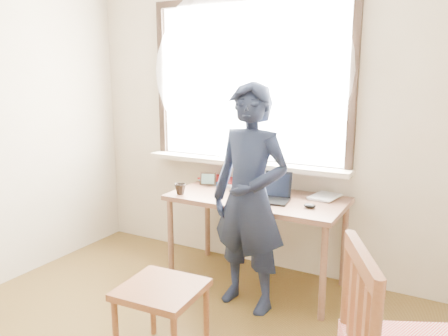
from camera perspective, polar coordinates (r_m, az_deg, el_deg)
The scene contains 12 objects.
room_shell at distance 2.16m, azimuth -13.51°, elevation 10.88°, with size 3.52×4.02×2.61m.
desk at distance 3.47m, azimuth 4.32°, elevation -4.92°, with size 1.37×0.68×0.73m.
laptop at distance 3.36m, azimuth 6.00°, elevation -3.30°, with size 0.34×0.29×0.21m.
mug_white at distance 3.62m, azimuth 3.88°, elevation -2.16°, with size 0.13×0.13×0.10m, color white.
mug_dark at distance 3.51m, azimuth -5.74°, elevation -2.76°, with size 0.09×0.09×0.09m, color black.
mouse at distance 3.20m, azimuth 11.13°, elevation -4.87°, with size 0.09×0.06×0.03m, color black.
desk_clutter at distance 3.68m, azimuth 2.83°, elevation -2.33°, with size 0.91×0.45×0.04m.
book_a at distance 3.79m, azimuth 1.22°, elevation -2.08°, with size 0.18×0.24×0.02m, color white.
book_b at distance 3.52m, azimuth 11.66°, elevation -3.45°, with size 0.19×0.26×0.02m, color white.
picture_frame at distance 3.75m, azimuth -2.09°, elevation -1.54°, with size 0.14×0.06×0.11m.
work_chair at distance 2.69m, azimuth -8.16°, elevation -16.42°, with size 0.48×0.46×0.47m.
person at distance 3.09m, azimuth 3.38°, elevation -4.02°, with size 0.59×0.39×1.63m, color black.
Camera 1 is at (1.42, -1.40, 1.67)m, focal length 35.00 mm.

